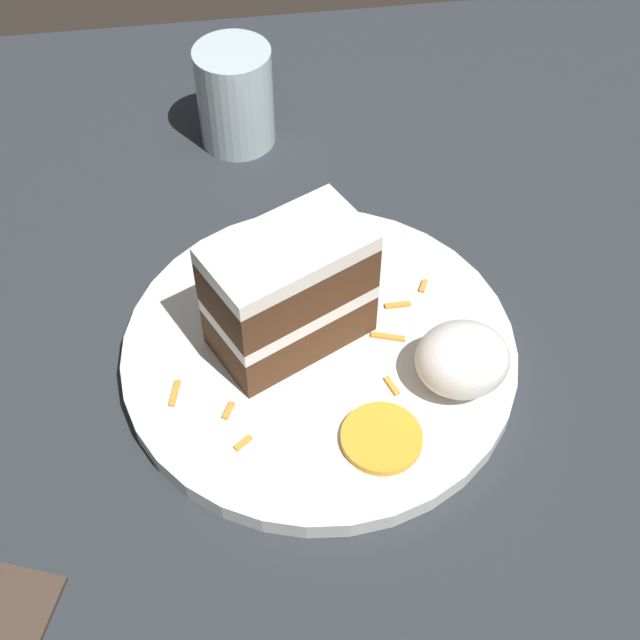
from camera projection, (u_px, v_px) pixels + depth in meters
ground_plane at (270, 388)px, 0.70m from camera, size 6.00×6.00×0.00m
dining_table at (269, 376)px, 0.69m from camera, size 1.10×0.95×0.03m
plate at (320, 356)px, 0.67m from camera, size 0.30×0.30×0.02m
cake_slice at (289, 291)px, 0.63m from camera, size 0.13×0.11×0.10m
cream_dollop at (462, 359)px, 0.63m from camera, size 0.07×0.06×0.05m
orange_garnish at (382, 438)px, 0.61m from camera, size 0.06×0.06×0.01m
carrot_shreds_scatter at (326, 361)px, 0.66m from camera, size 0.21×0.14×0.00m
drinking_glass at (235, 103)px, 0.81m from camera, size 0.07×0.07×0.10m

